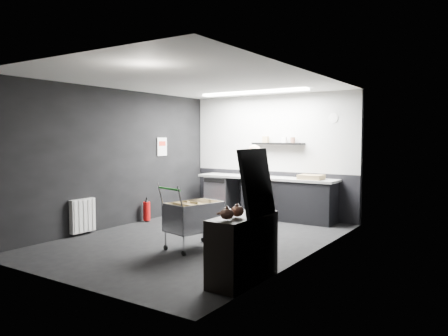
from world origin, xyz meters
The scene contains 22 objects.
floor centered at (0.00, 0.00, 0.00)m, with size 5.50×5.50×0.00m, color black.
ceiling centered at (0.00, 0.00, 2.70)m, with size 5.50×5.50×0.00m, color white.
wall_back centered at (0.00, 2.75, 1.35)m, with size 5.50×5.50×0.00m, color black.
wall_front centered at (0.00, -2.75, 1.35)m, with size 5.50×5.50×0.00m, color black.
wall_left centered at (-2.00, 0.00, 1.35)m, with size 5.50×5.50×0.00m, color black.
wall_right centered at (2.00, 0.00, 1.35)m, with size 5.50×5.50×0.00m, color black.
kitchen_wall_panel centered at (0.00, 2.73, 1.85)m, with size 3.95×0.02×1.70m, color #B4B4AF.
dado_panel centered at (0.00, 2.73, 0.50)m, with size 3.95×0.02×1.00m, color black.
floating_shelf centered at (0.20, 2.62, 1.62)m, with size 1.20×0.22×0.04m, color black.
wall_clock centered at (1.40, 2.72, 2.15)m, with size 0.20×0.20×0.03m, color silver.
poster centered at (-1.98, 1.30, 1.55)m, with size 0.02×0.30×0.40m, color white.
poster_red_band centered at (-1.98, 1.30, 1.62)m, with size 0.01×0.22×0.10m, color red.
radiator centered at (-1.94, -0.90, 0.35)m, with size 0.10×0.50×0.60m, color silver.
ceiling_strip centered at (0.00, 1.85, 2.67)m, with size 2.40×0.20×0.04m, color white.
prep_counter centered at (0.14, 2.42, 0.46)m, with size 3.20×0.61×0.90m.
person centered at (0.00, 1.97, 0.80)m, with size 0.58×0.38×1.60m, color beige.
shopping_cart centered at (0.33, -0.59, 0.48)m, with size 0.75×1.04×1.00m.
sideboard centered at (1.79, -1.47, 0.52)m, with size 0.46×1.08×1.62m.
fire_extinguisher centered at (-1.85, 0.66, 0.24)m, with size 0.15×0.15×0.48m.
cardboard_box centered at (1.08, 2.37, 0.95)m, with size 0.48×0.37×0.10m, color #997F51.
pink_tub centered at (-0.29, 2.42, 0.99)m, with size 0.18×0.18×0.18m, color beige.
white_container centered at (-0.41, 2.37, 0.99)m, with size 0.20×0.15×0.18m, color silver.
Camera 1 is at (4.46, -5.99, 1.75)m, focal length 35.00 mm.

